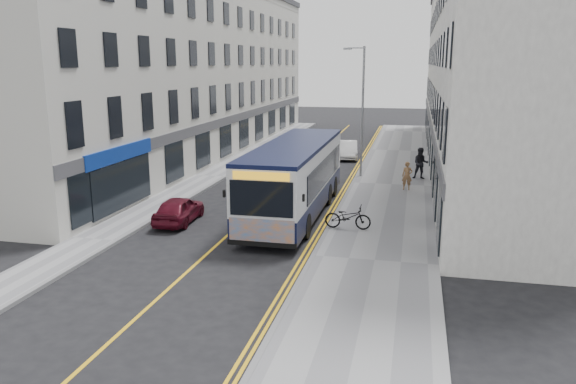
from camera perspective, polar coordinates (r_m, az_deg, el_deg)
The scene contains 17 objects.
ground at distance 22.97m, azimuth -6.78°, elevation -4.95°, with size 140.00×140.00×0.00m, color black.
pavement_east at distance 33.32m, azimuth 10.47°, elevation 0.70°, with size 4.50×64.00×0.12m, color gray.
pavement_west at distance 35.54m, azimuth -7.95°, elevation 1.56°, with size 2.00×64.00×0.12m, color gray.
kerb_east at distance 33.47m, azimuth 6.62°, elevation 0.90°, with size 0.18×64.00×0.13m, color slate.
kerb_west at distance 35.21m, azimuth -6.43°, elevation 1.50°, with size 0.18×64.00×0.13m, color slate.
road_centre_line at distance 34.13m, azimuth -0.07°, elevation 1.11°, with size 0.12×64.00×0.01m, color yellow.
road_dbl_yellow_inner at distance 33.53m, azimuth 5.86°, elevation 0.83°, with size 0.10×64.00×0.01m, color yellow.
road_dbl_yellow_outer at distance 33.51m, azimuth 6.19°, elevation 0.81°, with size 0.10×64.00×0.01m, color yellow.
terrace_east at distance 41.75m, azimuth 18.78°, elevation 11.60°, with size 6.00×46.00×13.00m, color white.
terrace_west at distance 44.69m, azimuth -8.99°, elevation 12.17°, with size 6.00×46.00×13.00m, color beige.
streetlamp at distance 34.81m, azimuth 7.46°, elevation 8.53°, with size 1.32×0.18×8.00m.
city_bus at distance 26.19m, azimuth 0.71°, elevation 1.62°, with size 2.74×11.77×3.42m.
bicycle at distance 24.03m, azimuth 6.10°, elevation -2.54°, with size 0.69×1.97×1.03m, color black.
pedestrian_near at distance 31.86m, azimuth 12.01°, elevation 1.62°, with size 0.57×0.38×1.57m, color #986D45.
pedestrian_far at distance 35.04m, azimuth 13.34°, elevation 2.86°, with size 0.93×0.72×1.91m, color black.
car_white at distance 42.47m, azimuth 6.09°, elevation 4.29°, with size 1.37×3.93×1.29m, color silver.
car_maroon at distance 25.67m, azimuth -11.03°, elevation -1.75°, with size 1.44×3.58×1.22m, color #530D1C.
Camera 1 is at (7.44, -20.55, 7.06)m, focal length 35.00 mm.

